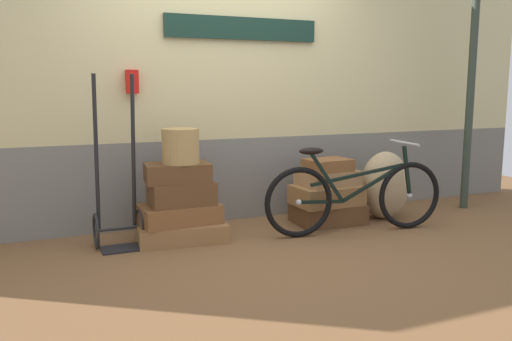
{
  "coord_description": "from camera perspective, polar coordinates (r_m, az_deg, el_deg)",
  "views": [
    {
      "loc": [
        -1.69,
        -3.95,
        1.28
      ],
      "look_at": [
        0.09,
        0.16,
        0.57
      ],
      "focal_mm": 37.32,
      "sensor_mm": 36.0,
      "label": 1
    }
  ],
  "objects": [
    {
      "name": "suitcase_4",
      "position": [
        5.1,
        7.69,
        -4.52
      ],
      "size": [
        0.66,
        0.5,
        0.19
      ],
      "primitive_type": "cube",
      "rotation": [
        0.0,
        0.0,
        -0.07
      ],
      "color": "brown",
      "rests_on": "ground"
    },
    {
      "name": "suitcase_7",
      "position": [
        4.98,
        7.71,
        0.59
      ],
      "size": [
        0.43,
        0.34,
        0.11
      ],
      "primitive_type": "cube",
      "rotation": [
        0.0,
        0.0,
        0.1
      ],
      "color": "brown",
      "rests_on": "suitcase_6"
    },
    {
      "name": "suitcase_1",
      "position": [
        4.5,
        -8.19,
        -4.59
      ],
      "size": [
        0.67,
        0.44,
        0.16
      ],
      "primitive_type": "cube",
      "rotation": [
        0.0,
        0.0,
        0.06
      ],
      "color": "brown",
      "rests_on": "suitcase_0"
    },
    {
      "name": "suitcase_5",
      "position": [
        5.01,
        7.58,
        -2.62
      ],
      "size": [
        0.63,
        0.43,
        0.18
      ],
      "primitive_type": "cube",
      "rotation": [
        0.0,
        0.0,
        0.03
      ],
      "color": "olive",
      "rests_on": "suitcase_4"
    },
    {
      "name": "suitcase_6",
      "position": [
        5.03,
        7.71,
        -0.75
      ],
      "size": [
        0.56,
        0.43,
        0.14
      ],
      "primitive_type": "cube",
      "rotation": [
        0.0,
        0.0,
        0.11
      ],
      "color": "#9E754C",
      "rests_on": "suitcase_5"
    },
    {
      "name": "ground",
      "position": [
        4.49,
        -0.31,
        -7.94
      ],
      "size": [
        9.29,
        5.2,
        0.06
      ],
      "primitive_type": "cube",
      "color": "brown"
    },
    {
      "name": "suitcase_3",
      "position": [
        4.44,
        -8.43,
        -0.22
      ],
      "size": [
        0.56,
        0.38,
        0.16
      ],
      "primitive_type": "cube",
      "rotation": [
        0.0,
        0.0,
        -0.1
      ],
      "color": "brown",
      "rests_on": "suitcase_2"
    },
    {
      "name": "station_building",
      "position": [
        5.09,
        -4.0,
        9.02
      ],
      "size": [
        7.29,
        0.74,
        2.56
      ],
      "color": "slate",
      "rests_on": "ground"
    },
    {
      "name": "suitcase_2",
      "position": [
        4.45,
        -7.97,
        -2.45
      ],
      "size": [
        0.53,
        0.33,
        0.19
      ],
      "primitive_type": "cube",
      "rotation": [
        0.0,
        0.0,
        -0.01
      ],
      "color": "brown",
      "rests_on": "suitcase_1"
    },
    {
      "name": "bicycle",
      "position": [
        4.74,
        10.57,
        -2.7
      ],
      "size": [
        1.67,
        0.46,
        0.8
      ],
      "color": "black",
      "rests_on": "ground"
    },
    {
      "name": "luggage_trolley",
      "position": [
        4.4,
        -14.62,
        -3.75
      ],
      "size": [
        0.37,
        0.36,
        1.38
      ],
      "color": "black",
      "rests_on": "ground"
    },
    {
      "name": "wicker_basket",
      "position": [
        4.39,
        -8.08,
        2.6
      ],
      "size": [
        0.3,
        0.3,
        0.29
      ],
      "primitive_type": "cylinder",
      "color": "#A8844C",
      "rests_on": "suitcase_3"
    },
    {
      "name": "burlap_sack",
      "position": [
        5.32,
        13.63,
        -1.54
      ],
      "size": [
        0.48,
        0.41,
        0.66
      ],
      "primitive_type": "ellipsoid",
      "color": "tan",
      "rests_on": "ground"
    },
    {
      "name": "suitcase_0",
      "position": [
        4.53,
        -7.98,
        -6.51
      ],
      "size": [
        0.77,
        0.52,
        0.15
      ],
      "primitive_type": "cube",
      "rotation": [
        0.0,
        0.0,
        -0.11
      ],
      "color": "olive",
      "rests_on": "ground"
    }
  ]
}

